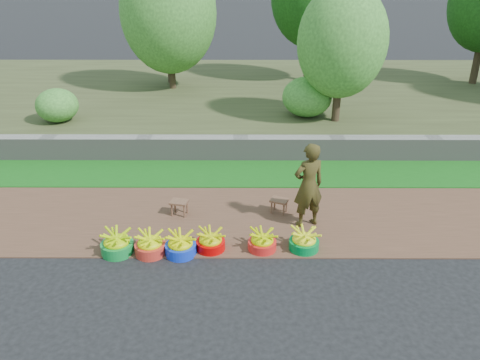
{
  "coord_description": "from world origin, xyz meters",
  "views": [
    {
      "loc": [
        0.03,
        -6.08,
        4.15
      ],
      "look_at": [
        -0.0,
        1.3,
        0.75
      ],
      "focal_mm": 35.0,
      "sensor_mm": 36.0,
      "label": 1
    }
  ],
  "objects_px": {
    "stool_left": "(179,204)",
    "vendor_woman": "(308,185)",
    "basin_c": "(181,245)",
    "basin_e": "(262,242)",
    "basin_b": "(150,245)",
    "basin_a": "(117,244)",
    "basin_f": "(304,241)",
    "stool_right": "(279,202)",
    "basin_d": "(211,241)"
  },
  "relations": [
    {
      "from": "basin_d",
      "to": "basin_a",
      "type": "bearing_deg",
      "value": -176.26
    },
    {
      "from": "stool_right",
      "to": "vendor_woman",
      "type": "xyz_separation_m",
      "value": [
        0.44,
        -0.42,
        0.54
      ]
    },
    {
      "from": "basin_d",
      "to": "basin_e",
      "type": "distance_m",
      "value": 0.82
    },
    {
      "from": "basin_a",
      "to": "basin_f",
      "type": "bearing_deg",
      "value": 2.02
    },
    {
      "from": "basin_b",
      "to": "basin_d",
      "type": "bearing_deg",
      "value": 6.86
    },
    {
      "from": "basin_c",
      "to": "stool_left",
      "type": "distance_m",
      "value": 1.27
    },
    {
      "from": "stool_left",
      "to": "vendor_woman",
      "type": "bearing_deg",
      "value": -8.62
    },
    {
      "from": "basin_e",
      "to": "vendor_woman",
      "type": "bearing_deg",
      "value": 44.49
    },
    {
      "from": "basin_b",
      "to": "vendor_woman",
      "type": "distance_m",
      "value": 2.78
    },
    {
      "from": "basin_c",
      "to": "basin_e",
      "type": "bearing_deg",
      "value": 5.51
    },
    {
      "from": "basin_f",
      "to": "stool_right",
      "type": "bearing_deg",
      "value": 104.53
    },
    {
      "from": "basin_f",
      "to": "stool_right",
      "type": "relative_size",
      "value": 1.28
    },
    {
      "from": "basin_a",
      "to": "basin_c",
      "type": "height_order",
      "value": "basin_a"
    },
    {
      "from": "basin_b",
      "to": "stool_right",
      "type": "bearing_deg",
      "value": 31.91
    },
    {
      "from": "basin_b",
      "to": "basin_f",
      "type": "relative_size",
      "value": 1.03
    },
    {
      "from": "basin_c",
      "to": "basin_d",
      "type": "height_order",
      "value": "basin_c"
    },
    {
      "from": "basin_f",
      "to": "basin_a",
      "type": "bearing_deg",
      "value": -177.98
    },
    {
      "from": "basin_a",
      "to": "basin_e",
      "type": "height_order",
      "value": "basin_a"
    },
    {
      "from": "basin_c",
      "to": "vendor_woman",
      "type": "xyz_separation_m",
      "value": [
        2.08,
        0.91,
        0.61
      ]
    },
    {
      "from": "basin_c",
      "to": "basin_e",
      "type": "xyz_separation_m",
      "value": [
        1.28,
        0.12,
        -0.01
      ]
    },
    {
      "from": "basin_d",
      "to": "basin_f",
      "type": "bearing_deg",
      "value": 0.32
    },
    {
      "from": "basin_d",
      "to": "stool_left",
      "type": "relative_size",
      "value": 1.31
    },
    {
      "from": "basin_d",
      "to": "basin_f",
      "type": "relative_size",
      "value": 0.97
    },
    {
      "from": "vendor_woman",
      "to": "stool_left",
      "type": "bearing_deg",
      "value": -29.06
    },
    {
      "from": "basin_a",
      "to": "basin_f",
      "type": "relative_size",
      "value": 1.07
    },
    {
      "from": "basin_f",
      "to": "vendor_woman",
      "type": "bearing_deg",
      "value": 80.26
    },
    {
      "from": "basin_e",
      "to": "basin_b",
      "type": "bearing_deg",
      "value": -176.37
    },
    {
      "from": "stool_left",
      "to": "stool_right",
      "type": "relative_size",
      "value": 0.94
    },
    {
      "from": "basin_c",
      "to": "basin_e",
      "type": "height_order",
      "value": "basin_c"
    },
    {
      "from": "basin_b",
      "to": "basin_f",
      "type": "bearing_deg",
      "value": 2.86
    },
    {
      "from": "basin_d",
      "to": "basin_f",
      "type": "xyz_separation_m",
      "value": [
        1.49,
        0.01,
        0.0
      ]
    },
    {
      "from": "basin_b",
      "to": "stool_left",
      "type": "bearing_deg",
      "value": 75.96
    },
    {
      "from": "basin_a",
      "to": "basin_d",
      "type": "distance_m",
      "value": 1.47
    },
    {
      "from": "basin_a",
      "to": "basin_f",
      "type": "distance_m",
      "value": 2.96
    },
    {
      "from": "basin_e",
      "to": "basin_f",
      "type": "distance_m",
      "value": 0.67
    },
    {
      "from": "basin_e",
      "to": "stool_left",
      "type": "height_order",
      "value": "basin_e"
    },
    {
      "from": "basin_b",
      "to": "stool_right",
      "type": "height_order",
      "value": "basin_b"
    },
    {
      "from": "basin_d",
      "to": "basin_f",
      "type": "distance_m",
      "value": 1.49
    },
    {
      "from": "basin_b",
      "to": "basin_e",
      "type": "relative_size",
      "value": 1.08
    },
    {
      "from": "basin_c",
      "to": "basin_d",
      "type": "relative_size",
      "value": 1.06
    },
    {
      "from": "basin_c",
      "to": "basin_f",
      "type": "distance_m",
      "value": 1.96
    },
    {
      "from": "basin_c",
      "to": "vendor_woman",
      "type": "relative_size",
      "value": 0.33
    },
    {
      "from": "basin_e",
      "to": "vendor_woman",
      "type": "relative_size",
      "value": 0.3
    },
    {
      "from": "basin_e",
      "to": "vendor_woman",
      "type": "xyz_separation_m",
      "value": [
        0.8,
        0.79,
        0.62
      ]
    },
    {
      "from": "basin_a",
      "to": "basin_b",
      "type": "xyz_separation_m",
      "value": [
        0.52,
        -0.02,
        -0.01
      ]
    },
    {
      "from": "stool_left",
      "to": "stool_right",
      "type": "xyz_separation_m",
      "value": [
        1.81,
        0.08,
        -0.0
      ]
    },
    {
      "from": "basin_f",
      "to": "stool_left",
      "type": "height_order",
      "value": "basin_f"
    },
    {
      "from": "basin_c",
      "to": "basin_f",
      "type": "bearing_deg",
      "value": 3.91
    },
    {
      "from": "basin_a",
      "to": "basin_c",
      "type": "distance_m",
      "value": 1.0
    },
    {
      "from": "basin_e",
      "to": "basin_d",
      "type": "bearing_deg",
      "value": 179.91
    }
  ]
}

